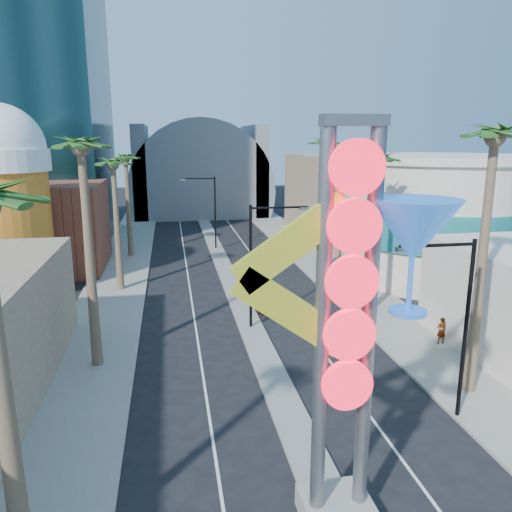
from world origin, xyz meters
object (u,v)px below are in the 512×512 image
Objects in this scene: red_pickup at (271,297)px; pedestrian_b at (425,310)px; neon_sign at (374,304)px; pedestrian_a at (441,331)px.

pedestrian_b is at bearing -28.73° from red_pickup.
neon_sign reaches higher than pedestrian_a.
red_pickup is at bearing -52.60° from pedestrian_a.
red_pickup is at bearing -24.04° from pedestrian_b.
pedestrian_a is at bearing -43.83° from red_pickup.
red_pickup is at bearing 86.28° from neon_sign.
pedestrian_b is (9.07, -5.48, 0.33)m from red_pickup.
pedestrian_b is at bearing 56.26° from neon_sign.
pedestrian_b reaches higher than pedestrian_a.
red_pickup is 3.12× the size of pedestrian_a.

